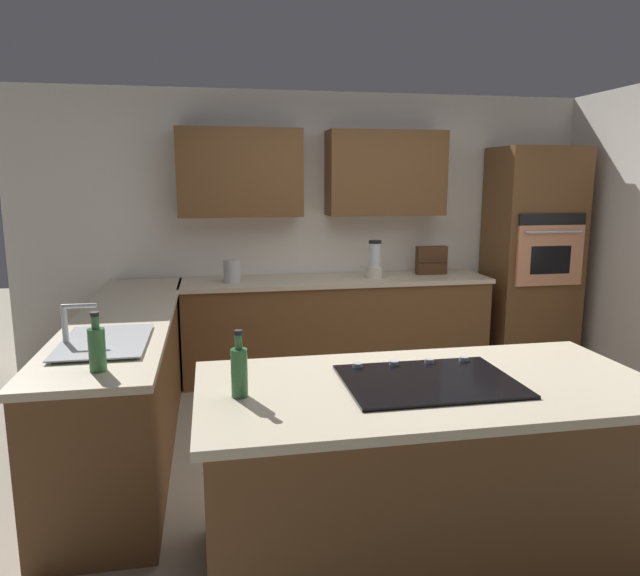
{
  "coord_description": "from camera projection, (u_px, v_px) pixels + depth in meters",
  "views": [
    {
      "loc": [
        1.23,
        3.47,
        1.79
      ],
      "look_at": [
        0.39,
        -1.0,
        0.95
      ],
      "focal_mm": 32.83,
      "sensor_mm": 36.0,
      "label": 1
    }
  ],
  "objects": [
    {
      "name": "spice_rack",
      "position": [
        431.0,
        260.0,
        5.6
      ],
      "size": [
        0.29,
        0.11,
        0.27
      ],
      "color": "#472B19",
      "rests_on": "countertop_back"
    },
    {
      "name": "blender",
      "position": [
        375.0,
        262.0,
        5.37
      ],
      "size": [
        0.15,
        0.15,
        0.35
      ],
      "color": "beige",
      "rests_on": "countertop_back"
    },
    {
      "name": "oil_bottle",
      "position": [
        239.0,
        370.0,
        2.42
      ],
      "size": [
        0.07,
        0.07,
        0.29
      ],
      "color": "#336B38",
      "rests_on": "island_top"
    },
    {
      "name": "sink_unit",
      "position": [
        103.0,
        341.0,
        3.22
      ],
      "size": [
        0.46,
        0.7,
        0.23
      ],
      "color": "#515456",
      "rests_on": "countertop_side"
    },
    {
      "name": "wall_back",
      "position": [
        332.0,
        216.0,
        5.59
      ],
      "size": [
        6.0,
        0.44,
        2.6
      ],
      "color": "white",
      "rests_on": "ground"
    },
    {
      "name": "countertop_back",
      "position": [
        336.0,
        281.0,
        5.38
      ],
      "size": [
        2.84,
        0.64,
        0.04
      ],
      "primitive_type": "cube",
      "color": "beige",
      "rests_on": "lower_cabinets_back"
    },
    {
      "name": "countertop_side",
      "position": [
        124.0,
        317.0,
        3.94
      ],
      "size": [
        0.64,
        2.94,
        0.04
      ],
      "primitive_type": "cube",
      "color": "beige",
      "rests_on": "lower_cabinets_side"
    },
    {
      "name": "cooktop",
      "position": [
        428.0,
        380.0,
        2.61
      ],
      "size": [
        0.76,
        0.56,
        0.03
      ],
      "color": "black",
      "rests_on": "island_top"
    },
    {
      "name": "ground_plane",
      "position": [
        405.0,
        453.0,
        3.9
      ],
      "size": [
        14.0,
        14.0,
        0.0
      ],
      "primitive_type": "plane",
      "color": "#9E937F"
    },
    {
      "name": "lower_cabinets_side",
      "position": [
        128.0,
        381.0,
        4.02
      ],
      "size": [
        0.6,
        2.9,
        0.86
      ],
      "primitive_type": "cube",
      "color": "brown",
      "rests_on": "ground"
    },
    {
      "name": "island_base",
      "position": [
        425.0,
        480.0,
        2.69
      ],
      "size": [
        1.98,
        0.92,
        0.86
      ],
      "primitive_type": "cube",
      "color": "brown",
      "rests_on": "ground"
    },
    {
      "name": "wall_oven",
      "position": [
        532.0,
        257.0,
        5.7
      ],
      "size": [
        0.8,
        0.66,
        2.1
      ],
      "color": "brown",
      "rests_on": "ground"
    },
    {
      "name": "lower_cabinets_back",
      "position": [
        336.0,
        328.0,
        5.46
      ],
      "size": [
        2.8,
        0.6,
        0.86
      ],
      "primitive_type": "cube",
      "color": "brown",
      "rests_on": "ground"
    },
    {
      "name": "island_top",
      "position": [
        429.0,
        387.0,
        2.61
      ],
      "size": [
        2.06,
        1.0,
        0.04
      ],
      "primitive_type": "cube",
      "color": "beige",
      "rests_on": "island_base"
    },
    {
      "name": "kettle",
      "position": [
        232.0,
        271.0,
        5.14
      ],
      "size": [
        0.15,
        0.15,
        0.2
      ],
      "primitive_type": "cylinder",
      "color": "#B7BABF",
      "rests_on": "countertop_back"
    },
    {
      "name": "dish_soap_bottle",
      "position": [
        97.0,
        348.0,
        2.75
      ],
      "size": [
        0.08,
        0.08,
        0.29
      ],
      "color": "#336B38",
      "rests_on": "countertop_side"
    }
  ]
}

